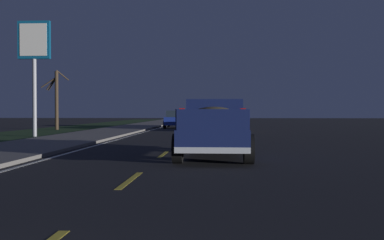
{
  "coord_description": "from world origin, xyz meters",
  "views": [
    {
      "loc": [
        -1.37,
        -1.9,
        1.47
      ],
      "look_at": [
        15.78,
        -0.88,
        1.14
      ],
      "focal_mm": 42.64,
      "sensor_mm": 36.0,
      "label": 1
    }
  ],
  "objects_px": {
    "gas_price_sign": "(34,50)",
    "bare_tree_far": "(56,98)",
    "pickup_truck": "(214,127)",
    "sedan_blue": "(177,119)",
    "sedan_tan": "(218,121)"
  },
  "relations": [
    {
      "from": "pickup_truck",
      "to": "bare_tree_far",
      "type": "bearing_deg",
      "value": 31.28
    },
    {
      "from": "pickup_truck",
      "to": "gas_price_sign",
      "type": "bearing_deg",
      "value": 43.12
    },
    {
      "from": "sedan_tan",
      "to": "gas_price_sign",
      "type": "distance_m",
      "value": 14.16
    },
    {
      "from": "sedan_blue",
      "to": "bare_tree_far",
      "type": "height_order",
      "value": "bare_tree_far"
    },
    {
      "from": "pickup_truck",
      "to": "sedan_tan",
      "type": "relative_size",
      "value": 1.22
    },
    {
      "from": "sedan_blue",
      "to": "pickup_truck",
      "type": "bearing_deg",
      "value": -172.02
    },
    {
      "from": "pickup_truck",
      "to": "sedan_tan",
      "type": "height_order",
      "value": "pickup_truck"
    },
    {
      "from": "gas_price_sign",
      "to": "pickup_truck",
      "type": "bearing_deg",
      "value": -136.88
    },
    {
      "from": "gas_price_sign",
      "to": "bare_tree_far",
      "type": "bearing_deg",
      "value": 13.16
    },
    {
      "from": "sedan_tan",
      "to": "bare_tree_far",
      "type": "bearing_deg",
      "value": 82.57
    },
    {
      "from": "sedan_tan",
      "to": "bare_tree_far",
      "type": "distance_m",
      "value": 13.24
    },
    {
      "from": "sedan_blue",
      "to": "gas_price_sign",
      "type": "bearing_deg",
      "value": 154.03
    },
    {
      "from": "sedan_blue",
      "to": "sedan_tan",
      "type": "relative_size",
      "value": 0.99
    },
    {
      "from": "gas_price_sign",
      "to": "bare_tree_far",
      "type": "distance_m",
      "value": 10.53
    },
    {
      "from": "sedan_blue",
      "to": "bare_tree_far",
      "type": "bearing_deg",
      "value": 115.28
    }
  ]
}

